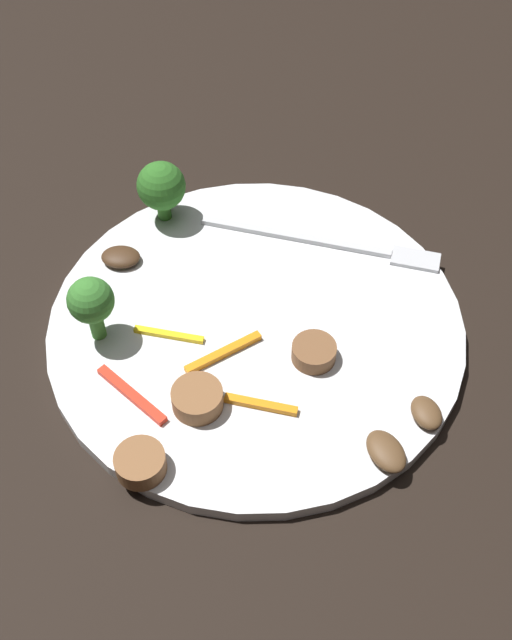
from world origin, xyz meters
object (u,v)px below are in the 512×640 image
Objects in this scene: plate at (256,325)px; mushroom_1 at (121,257)px; pepper_strip_0 at (169,335)px; pepper_strip_1 at (261,405)px; broccoli_floret_1 at (161,187)px; mushroom_0 at (426,413)px; fork at (337,244)px; broccoli_floret_0 at (91,302)px; mushroom_2 at (386,451)px; sausage_slice_1 at (314,352)px; sausage_slice_0 at (197,399)px; pepper_strip_3 at (223,353)px; sausage_slice_2 at (140,463)px; pepper_strip_2 at (132,395)px.

plate is 0.11m from mushroom_1.
pepper_strip_0 and pepper_strip_1 have the same top height.
broccoli_floret_1 is at bearing 106.07° from pepper_strip_1.
mushroom_0 is 0.17m from pepper_strip_0.
broccoli_floret_0 reaches higher than fork.
broccoli_floret_1 is 1.05× the size of pepper_strip_1.
broccoli_floret_1 is 1.62× the size of mushroom_2.
broccoli_floret_0 is 0.15m from sausage_slice_1.
sausage_slice_0 is at bearing -124.73° from plate.
plate is 1.65× the size of fork.
broccoli_floret_1 is 1.68× the size of sausage_slice_1.
mushroom_1 is (-0.12, 0.10, -0.00)m from sausage_slice_1.
fork and pepper_strip_3 have the same top height.
sausage_slice_2 is (-0.04, -0.04, -0.00)m from sausage_slice_0.
broccoli_floret_1 is 0.83× the size of pepper_strip_2.
broccoli_floret_0 is (-0.17, -0.06, 0.03)m from fork.
fork and pepper_strip_2 have the same top height.
pepper_strip_3 is (0.03, -0.02, 0.00)m from pepper_strip_0.
fork is 0.14m from broccoli_floret_1.
fork is 0.19m from broccoli_floret_0.
sausage_slice_0 reaches higher than plate.
pepper_strip_3 is (-0.09, -0.09, 0.00)m from fork.
sausage_slice_1 reaches higher than mushroom_2.
sausage_slice_1 is 0.08m from mushroom_0.
broccoli_floret_0 is 1.09× the size of pepper_strip_1.
plate is 9.72× the size of sausage_slice_1.
mushroom_2 reaches higher than pepper_strip_3.
mushroom_1 is at bearing 143.65° from plate.
mushroom_0 is at bearing -10.37° from sausage_slice_0.
sausage_slice_2 is (-0.08, -0.10, 0.01)m from plate.
fork is 5.70× the size of mushroom_2.
sausage_slice_1 is at bearing 30.81° from sausage_slice_2.
pepper_strip_3 is (0.07, -0.09, -0.00)m from mushroom_1.
pepper_strip_2 is at bearing -68.36° from broccoli_floret_0.
sausage_slice_2 is (0.03, -0.10, -0.03)m from broccoli_floret_0.
broccoli_floret_0 is 0.22m from mushroom_0.
sausage_slice_0 is at bearing -109.97° from fork.
mushroom_0 is (0.17, 0.01, -0.00)m from sausage_slice_2.
pepper_strip_1 is at bearing 168.94° from mushroom_0.
broccoli_floret_0 is 1.68× the size of mushroom_2.
sausage_slice_2 is 0.51× the size of pepper_strip_2.
sausage_slice_1 is 0.05m from pepper_strip_1.
sausage_slice_0 is at bearing -74.78° from pepper_strip_0.
mushroom_2 is at bearing -61.51° from broccoli_floret_1.
broccoli_floret_0 is at bearing -138.60° from fork.
mushroom_2 is 0.54× the size of pepper_strip_3.
pepper_strip_3 is (0.06, 0.08, -0.00)m from sausage_slice_2.
mushroom_2 is 0.16m from pepper_strip_0.
mushroom_1 and mushroom_2 have the same top height.
mushroom_2 is at bearing -49.25° from mushroom_1.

